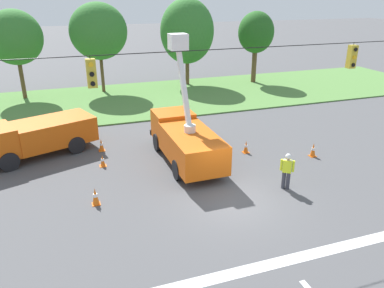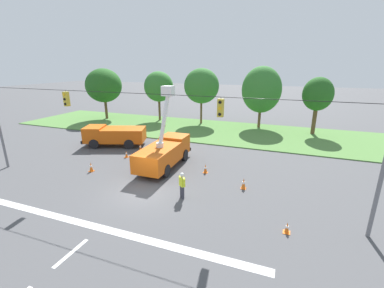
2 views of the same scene
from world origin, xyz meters
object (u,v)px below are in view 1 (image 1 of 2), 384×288
road_worker (287,169)px  traffic_cone_foreground_left (313,150)px  traffic_cone_mid_left (103,161)px  traffic_cone_far_left (101,145)px  traffic_cone_near_bucket (95,196)px  tree_far_east (256,33)px  utility_truck_support_near (36,135)px  traffic_cone_lane_edge_a (246,147)px  tree_centre (98,31)px  utility_truck_bucket_lift (185,137)px  tree_east (187,31)px  tree_west (15,38)px

road_worker → traffic_cone_foreground_left: bearing=38.1°
traffic_cone_mid_left → traffic_cone_far_left: (0.18, 2.13, 0.05)m
traffic_cone_mid_left → traffic_cone_near_bucket: size_ratio=0.83×
tree_far_east → traffic_cone_far_left: (-16.56, -12.94, -4.53)m
traffic_cone_mid_left → traffic_cone_near_bucket: traffic_cone_near_bucket is taller
utility_truck_support_near → traffic_cone_far_left: bearing=-9.5°
traffic_cone_foreground_left → traffic_cone_near_bucket: 12.08m
traffic_cone_far_left → road_worker: bearing=-44.0°
traffic_cone_near_bucket → traffic_cone_far_left: size_ratio=1.07×
traffic_cone_foreground_left → traffic_cone_mid_left: (-11.28, 2.52, -0.08)m
traffic_cone_lane_edge_a → tree_far_east: bearing=61.1°
tree_centre → tree_far_east: 14.86m
tree_far_east → traffic_cone_far_left: tree_far_east is taller
road_worker → traffic_cone_far_left: size_ratio=2.40×
tree_far_east → traffic_cone_mid_left: bearing=-138.0°
tree_far_east → traffic_cone_foreground_left: 18.96m
tree_centre → traffic_cone_far_left: bearing=-97.2°
tree_centre → utility_truck_support_near: 14.85m
traffic_cone_foreground_left → tree_centre: bearing=116.9°
road_worker → traffic_cone_mid_left: road_worker is taller
tree_far_east → traffic_cone_mid_left: tree_far_east is taller
traffic_cone_mid_left → traffic_cone_lane_edge_a: 8.01m
road_worker → traffic_cone_lane_edge_a: size_ratio=2.45×
utility_truck_bucket_lift → utility_truck_support_near: bearing=155.6°
tree_east → traffic_cone_foreground_left: size_ratio=10.31×
tree_east → traffic_cone_far_left: (-9.93, -14.15, -4.76)m
tree_centre → traffic_cone_lane_edge_a: (6.05, -16.79, -5.05)m
road_worker → traffic_cone_mid_left: 9.43m
tree_east → traffic_cone_mid_left: tree_east is taller
tree_east → traffic_cone_near_bucket: (-10.84, -20.09, -4.73)m
tree_east → road_worker: bearing=-96.1°
tree_west → utility_truck_support_near: tree_west is taller
tree_far_east → traffic_cone_lane_edge_a: 18.71m
traffic_cone_mid_left → traffic_cone_near_bucket: (-0.73, -3.81, 0.08)m
traffic_cone_lane_edge_a → traffic_cone_mid_left: bearing=174.1°
traffic_cone_lane_edge_a → traffic_cone_far_left: size_ratio=0.98×
traffic_cone_near_bucket → utility_truck_bucket_lift: bearing=31.2°
traffic_cone_foreground_left → traffic_cone_near_bucket: traffic_cone_foreground_left is taller
tree_east → traffic_cone_lane_edge_a: bearing=-97.1°
traffic_cone_near_bucket → tree_far_east: bearing=47.2°
tree_west → tree_centre: tree_centre is taller
road_worker → tree_centre: bearing=105.5°
utility_truck_support_near → traffic_cone_lane_edge_a: bearing=-17.4°
traffic_cone_foreground_left → traffic_cone_lane_edge_a: 3.72m
tree_west → traffic_cone_mid_left: (4.77, -15.85, -4.82)m
tree_centre → traffic_cone_near_bucket: (-2.64, -19.78, -5.01)m
tree_west → traffic_cone_foreground_left: bearing=-48.9°
utility_truck_bucket_lift → traffic_cone_far_left: 5.15m
tree_centre → road_worker: 22.45m
utility_truck_bucket_lift → traffic_cone_near_bucket: size_ratio=8.58×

